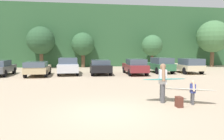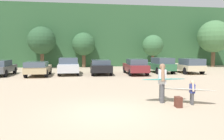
{
  "view_description": "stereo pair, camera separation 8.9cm",
  "coord_description": "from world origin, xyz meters",
  "px_view_note": "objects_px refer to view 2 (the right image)",
  "views": [
    {
      "loc": [
        -1.09,
        -8.14,
        2.44
      ],
      "look_at": [
        1.18,
        6.49,
        1.05
      ],
      "focal_mm": 34.59,
      "sensor_mm": 36.0,
      "label": 1
    },
    {
      "loc": [
        -1.0,
        -8.15,
        2.44
      ],
      "look_at": [
        1.18,
        6.49,
        1.05
      ],
      "focal_mm": 34.59,
      "sensor_mm": 36.0,
      "label": 2
    }
  ],
  "objects_px": {
    "parked_car_maroon": "(136,66)",
    "surfboard_white": "(189,90)",
    "person_adult": "(162,80)",
    "person_child": "(192,91)",
    "parked_car_dark_gray": "(1,67)",
    "parked_car_forest_green": "(161,65)",
    "parked_car_champagne": "(189,65)",
    "surfboard_teal": "(164,79)",
    "parked_car_tan": "(38,68)",
    "parked_car_black": "(101,67)",
    "backpack_dropped": "(178,102)",
    "parked_car_silver": "(69,66)"
  },
  "relations": [
    {
      "from": "parked_car_maroon",
      "to": "surfboard_white",
      "type": "bearing_deg",
      "value": 178.45
    },
    {
      "from": "person_adult",
      "to": "person_child",
      "type": "bearing_deg",
      "value": 166.64
    },
    {
      "from": "parked_car_dark_gray",
      "to": "parked_car_forest_green",
      "type": "xyz_separation_m",
      "value": [
        15.83,
        0.02,
        0.08
      ]
    },
    {
      "from": "parked_car_champagne",
      "to": "person_adult",
      "type": "distance_m",
      "value": 13.66
    },
    {
      "from": "surfboard_teal",
      "to": "surfboard_white",
      "type": "xyz_separation_m",
      "value": [
        1.02,
        -0.45,
        -0.43
      ]
    },
    {
      "from": "parked_car_tan",
      "to": "person_adult",
      "type": "distance_m",
      "value": 13.48
    },
    {
      "from": "parked_car_champagne",
      "to": "person_adult",
      "type": "height_order",
      "value": "person_adult"
    },
    {
      "from": "parked_car_black",
      "to": "surfboard_teal",
      "type": "height_order",
      "value": "parked_car_black"
    },
    {
      "from": "parked_car_dark_gray",
      "to": "parked_car_champagne",
      "type": "xyz_separation_m",
      "value": [
        18.59,
        -0.71,
        0.04
      ]
    },
    {
      "from": "parked_car_tan",
      "to": "backpack_dropped",
      "type": "relative_size",
      "value": 8.77
    },
    {
      "from": "parked_car_silver",
      "to": "surfboard_white",
      "type": "bearing_deg",
      "value": -156.92
    },
    {
      "from": "parked_car_forest_green",
      "to": "person_adult",
      "type": "distance_m",
      "value": 13.05
    },
    {
      "from": "parked_car_tan",
      "to": "parked_car_champagne",
      "type": "distance_m",
      "value": 15.04
    },
    {
      "from": "parked_car_black",
      "to": "surfboard_white",
      "type": "bearing_deg",
      "value": -166.19
    },
    {
      "from": "parked_car_dark_gray",
      "to": "parked_car_tan",
      "type": "xyz_separation_m",
      "value": [
        3.55,
        -1.04,
        -0.03
      ]
    },
    {
      "from": "parked_car_dark_gray",
      "to": "surfboard_teal",
      "type": "xyz_separation_m",
      "value": [
        11.22,
        -12.2,
        0.3
      ]
    },
    {
      "from": "parked_car_silver",
      "to": "parked_car_champagne",
      "type": "xyz_separation_m",
      "value": [
        12.33,
        -0.93,
        -0.02
      ]
    },
    {
      "from": "parked_car_forest_green",
      "to": "person_child",
      "type": "height_order",
      "value": "parked_car_forest_green"
    },
    {
      "from": "parked_car_silver",
      "to": "parked_car_black",
      "type": "xyz_separation_m",
      "value": [
        3.17,
        -0.51,
        -0.09
      ]
    },
    {
      "from": "parked_car_champagne",
      "to": "surfboard_white",
      "type": "relative_size",
      "value": 1.73
    },
    {
      "from": "parked_car_dark_gray",
      "to": "person_adult",
      "type": "distance_m",
      "value": 16.51
    },
    {
      "from": "surfboard_teal",
      "to": "person_adult",
      "type": "bearing_deg",
      "value": -23.96
    },
    {
      "from": "parked_car_silver",
      "to": "parked_car_maroon",
      "type": "relative_size",
      "value": 1.04
    },
    {
      "from": "parked_car_black",
      "to": "backpack_dropped",
      "type": "relative_size",
      "value": 9.12
    },
    {
      "from": "parked_car_maroon",
      "to": "surfboard_white",
      "type": "distance_m",
      "value": 11.7
    },
    {
      "from": "person_child",
      "to": "parked_car_tan",
      "type": "bearing_deg",
      "value": -38.66
    },
    {
      "from": "person_adult",
      "to": "parked_car_tan",
      "type": "bearing_deg",
      "value": -41.06
    },
    {
      "from": "parked_car_forest_green",
      "to": "parked_car_champagne",
      "type": "relative_size",
      "value": 0.99
    },
    {
      "from": "surfboard_teal",
      "to": "parked_car_silver",
      "type": "bearing_deg",
      "value": -68.62
    },
    {
      "from": "parked_car_silver",
      "to": "person_adult",
      "type": "height_order",
      "value": "person_adult"
    },
    {
      "from": "surfboard_white",
      "to": "parked_car_maroon",
      "type": "bearing_deg",
      "value": -67.49
    },
    {
      "from": "parked_car_dark_gray",
      "to": "surfboard_white",
      "type": "bearing_deg",
      "value": -135.76
    },
    {
      "from": "parked_car_maroon",
      "to": "person_adult",
      "type": "height_order",
      "value": "person_adult"
    },
    {
      "from": "parked_car_black",
      "to": "person_child",
      "type": "height_order",
      "value": "parked_car_black"
    },
    {
      "from": "parked_car_forest_green",
      "to": "backpack_dropped",
      "type": "distance_m",
      "value": 13.86
    },
    {
      "from": "parked_car_forest_green",
      "to": "parked_car_champagne",
      "type": "height_order",
      "value": "parked_car_forest_green"
    },
    {
      "from": "parked_car_forest_green",
      "to": "parked_car_champagne",
      "type": "xyz_separation_m",
      "value": [
        2.76,
        -0.73,
        -0.03
      ]
    },
    {
      "from": "parked_car_champagne",
      "to": "surfboard_white",
      "type": "height_order",
      "value": "parked_car_champagne"
    },
    {
      "from": "surfboard_teal",
      "to": "parked_car_dark_gray",
      "type": "bearing_deg",
      "value": -47.77
    },
    {
      "from": "parked_car_black",
      "to": "parked_car_silver",
      "type": "bearing_deg",
      "value": 81.83
    },
    {
      "from": "parked_car_champagne",
      "to": "surfboard_white",
      "type": "bearing_deg",
      "value": 152.06
    },
    {
      "from": "surfboard_white",
      "to": "backpack_dropped",
      "type": "bearing_deg",
      "value": 59.56
    },
    {
      "from": "parked_car_tan",
      "to": "parked_car_forest_green",
      "type": "xyz_separation_m",
      "value": [
        12.28,
        1.06,
        0.1
      ]
    },
    {
      "from": "parked_car_dark_gray",
      "to": "parked_car_tan",
      "type": "distance_m",
      "value": 3.7
    },
    {
      "from": "parked_car_dark_gray",
      "to": "person_child",
      "type": "bearing_deg",
      "value": -135.9
    },
    {
      "from": "parked_car_black",
      "to": "parked_car_champagne",
      "type": "distance_m",
      "value": 9.17
    },
    {
      "from": "parked_car_forest_green",
      "to": "surfboard_white",
      "type": "xyz_separation_m",
      "value": [
        -3.58,
        -12.66,
        -0.21
      ]
    },
    {
      "from": "surfboard_white",
      "to": "person_child",
      "type": "bearing_deg",
      "value": 144.48
    },
    {
      "from": "parked_car_maroon",
      "to": "parked_car_silver",
      "type": "bearing_deg",
      "value": 81.15
    },
    {
      "from": "parked_car_silver",
      "to": "surfboard_white",
      "type": "distance_m",
      "value": 14.18
    }
  ]
}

